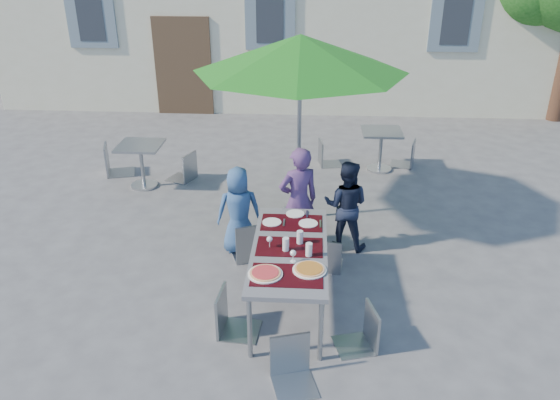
# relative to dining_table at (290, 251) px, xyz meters

# --- Properties ---
(ground) EXTENTS (90.00, 90.00, 0.00)m
(ground) POSITION_rel_dining_table_xyz_m (-0.78, -0.09, -0.70)
(ground) COLOR #4A4A4C
(ground) RESTS_ON ground
(dining_table) EXTENTS (0.80, 1.85, 0.76)m
(dining_table) POSITION_rel_dining_table_xyz_m (0.00, 0.00, 0.00)
(dining_table) COLOR #49484D
(dining_table) RESTS_ON ground
(pizza_near_left) EXTENTS (0.35, 0.35, 0.03)m
(pizza_near_left) POSITION_rel_dining_table_xyz_m (-0.21, -0.55, 0.07)
(pizza_near_left) COLOR white
(pizza_near_left) RESTS_ON dining_table
(pizza_near_right) EXTENTS (0.34, 0.34, 0.03)m
(pizza_near_right) POSITION_rel_dining_table_xyz_m (0.22, -0.45, 0.07)
(pizza_near_right) COLOR white
(pizza_near_right) RESTS_ON dining_table
(glassware) EXTENTS (0.49, 0.44, 0.15)m
(glassware) POSITION_rel_dining_table_xyz_m (0.06, -0.07, 0.13)
(glassware) COLOR silver
(glassware) RESTS_ON dining_table
(place_settings) EXTENTS (0.68, 0.46, 0.01)m
(place_settings) POSITION_rel_dining_table_xyz_m (0.00, 0.61, 0.06)
(place_settings) COLOR white
(place_settings) RESTS_ON dining_table
(child_0) EXTENTS (0.63, 0.48, 1.16)m
(child_0) POSITION_rel_dining_table_xyz_m (-0.70, 1.17, -0.11)
(child_0) COLOR #305284
(child_0) RESTS_ON ground
(child_1) EXTENTS (0.62, 0.52, 1.44)m
(child_1) POSITION_rel_dining_table_xyz_m (0.06, 1.20, 0.02)
(child_1) COLOR #503267
(child_1) RESTS_ON ground
(child_2) EXTENTS (0.65, 0.45, 1.21)m
(child_2) POSITION_rel_dining_table_xyz_m (0.67, 1.35, -0.09)
(child_2) COLOR #161D31
(child_2) RESTS_ON ground
(chair_0) EXTENTS (0.57, 0.57, 0.99)m
(chair_0) POSITION_rel_dining_table_xyz_m (-0.53, 0.97, -0.11)
(chair_0) COLOR gray
(chair_0) RESTS_ON ground
(chair_1) EXTENTS (0.40, 0.41, 0.88)m
(chair_1) POSITION_rel_dining_table_xyz_m (-0.12, 1.18, -0.18)
(chair_1) COLOR #8F929A
(chair_1) RESTS_ON ground
(chair_2) EXTENTS (0.42, 0.42, 0.84)m
(chair_2) POSITION_rel_dining_table_xyz_m (0.43, 0.76, -0.21)
(chair_2) COLOR gray
(chair_2) RESTS_ON ground
(chair_3) EXTENTS (0.44, 0.43, 0.90)m
(chair_3) POSITION_rel_dining_table_xyz_m (-0.58, -0.49, -0.17)
(chair_3) COLOR gray
(chair_3) RESTS_ON ground
(chair_4) EXTENTS (0.46, 0.46, 0.84)m
(chair_4) POSITION_rel_dining_table_xyz_m (0.77, -0.63, -0.21)
(chair_4) COLOR #8E9499
(chair_4) RESTS_ON ground
(chair_5) EXTENTS (0.47, 0.48, 0.86)m
(chair_5) POSITION_rel_dining_table_xyz_m (0.08, -1.16, -0.20)
(chair_5) COLOR gray
(chair_5) RESTS_ON ground
(patio_umbrella) EXTENTS (2.84, 2.84, 2.63)m
(patio_umbrella) POSITION_rel_dining_table_xyz_m (0.03, 2.14, 1.68)
(patio_umbrella) COLOR #B8BBC0
(patio_umbrella) RESTS_ON ground
(cafe_table_0) EXTENTS (0.69, 0.69, 0.74)m
(cafe_table_0) POSITION_rel_dining_table_xyz_m (-2.56, 3.12, -0.19)
(cafe_table_0) COLOR #B8BBC0
(cafe_table_0) RESTS_ON ground
(bg_chair_l_0) EXTENTS (0.56, 0.56, 1.01)m
(bg_chair_l_0) POSITION_rel_dining_table_xyz_m (-3.24, 3.64, -0.10)
(bg_chair_l_0) COLOR gray
(bg_chair_l_0) RESTS_ON ground
(bg_chair_r_0) EXTENTS (0.53, 0.53, 0.92)m
(bg_chair_r_0) POSITION_rel_dining_table_xyz_m (-1.93, 3.44, -0.16)
(bg_chair_r_0) COLOR #92979D
(bg_chair_r_0) RESTS_ON ground
(cafe_table_1) EXTENTS (0.68, 0.68, 0.73)m
(cafe_table_1) POSITION_rel_dining_table_xyz_m (1.41, 4.10, -0.20)
(cafe_table_1) COLOR #B8BBC0
(cafe_table_1) RESTS_ON ground
(bg_chair_l_1) EXTENTS (0.45, 0.44, 0.87)m
(bg_chair_l_1) POSITION_rel_dining_table_xyz_m (0.46, 4.29, -0.19)
(bg_chair_l_1) COLOR gray
(bg_chair_l_1) RESTS_ON ground
(bg_chair_r_1) EXTENTS (0.49, 0.48, 0.88)m
(bg_chair_r_1) POSITION_rel_dining_table_xyz_m (1.94, 4.34, -0.18)
(bg_chair_r_1) COLOR gray
(bg_chair_r_1) RESTS_ON ground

